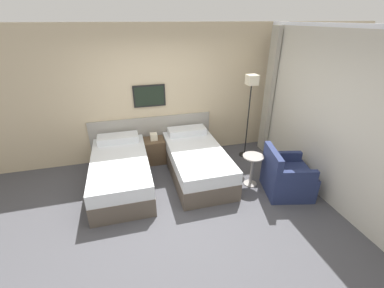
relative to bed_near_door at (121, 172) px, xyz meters
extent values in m
plane|color=#47474C|center=(0.89, -0.94, -0.29)|extent=(16.00, 16.00, 0.00)
cube|color=#C6B28E|center=(0.89, 1.04, 1.06)|extent=(10.00, 0.06, 2.70)
cube|color=gray|center=(0.70, 0.99, 0.17)|extent=(2.55, 0.04, 0.90)
cube|color=black|center=(0.70, 0.99, 1.07)|extent=(0.64, 0.03, 0.44)
cube|color=black|center=(0.70, 0.97, 1.07)|extent=(0.58, 0.01, 0.38)
cube|color=white|center=(3.33, -1.22, 1.06)|extent=(0.06, 4.45, 2.70)
cube|color=beige|center=(3.29, -1.22, 1.03)|extent=(0.03, 4.09, 2.64)
cube|color=#A8A393|center=(3.20, 0.66, 1.03)|extent=(0.10, 0.24, 2.64)
cube|color=brown|center=(0.00, -0.02, -0.12)|extent=(0.98, 1.96, 0.33)
cube|color=silver|center=(0.00, -0.02, 0.15)|extent=(0.97, 1.94, 0.23)
cube|color=silver|center=(0.00, 0.73, 0.33)|extent=(0.79, 0.34, 0.13)
cube|color=brown|center=(1.41, -0.02, -0.12)|extent=(0.98, 1.96, 0.33)
cube|color=silver|center=(1.41, -0.02, 0.15)|extent=(0.97, 1.94, 0.23)
cube|color=silver|center=(1.41, 0.73, 0.33)|extent=(0.79, 0.34, 0.13)
cube|color=brown|center=(0.70, 0.72, -0.03)|extent=(0.42, 0.42, 0.50)
cube|color=beige|center=(0.70, 0.72, 0.29)|extent=(0.14, 0.14, 0.14)
cylinder|color=black|center=(2.67, 0.46, -0.28)|extent=(0.24, 0.24, 0.02)
cylinder|color=black|center=(2.67, 0.46, 0.51)|extent=(0.02, 0.02, 1.56)
cube|color=beige|center=(2.67, 0.46, 1.39)|extent=(0.21, 0.21, 0.19)
cylinder|color=gray|center=(2.28, -0.59, -0.28)|extent=(0.24, 0.24, 0.01)
cylinder|color=gray|center=(2.28, -0.59, 0.01)|extent=(0.05, 0.05, 0.56)
cylinder|color=gray|center=(2.28, -0.59, 0.30)|extent=(0.37, 0.37, 0.02)
cube|color=navy|center=(2.78, -0.96, -0.07)|extent=(0.88, 0.87, 0.44)
cube|color=navy|center=(2.47, -0.89, 0.35)|extent=(0.26, 0.73, 0.38)
cube|color=navy|center=(2.71, -1.27, 0.25)|extent=(0.63, 0.23, 0.18)
cube|color=navy|center=(2.85, -0.65, 0.25)|extent=(0.63, 0.23, 0.18)
camera|label=1|loc=(0.21, -4.10, 2.48)|focal=24.00mm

